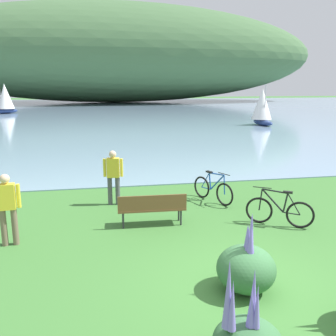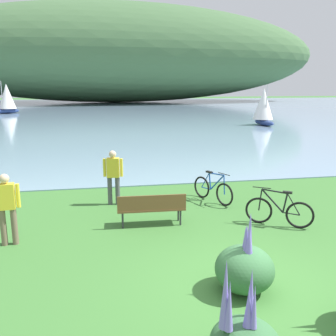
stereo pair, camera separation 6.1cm
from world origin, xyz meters
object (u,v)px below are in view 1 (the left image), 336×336
(person_at_shoreline, at_px, (113,174))
(sailboat_mid_bay, at_px, (5,98))
(bicycle_leaning_near_bench, at_px, (279,211))
(person_on_the_grass, at_px, (7,205))
(sailboat_toward_hillside, at_px, (262,106))
(park_bench_near_camera, at_px, (152,207))
(bicycle_beside_path, at_px, (213,189))

(person_at_shoreline, relative_size, sailboat_mid_bay, 0.43)
(sailboat_mid_bay, bearing_deg, bicycle_leaning_near_bench, -68.85)
(person_on_the_grass, xyz_separation_m, sailboat_toward_hillside, (16.60, 22.91, 0.74))
(park_bench_near_camera, xyz_separation_m, bicycle_leaning_near_bench, (3.32, -0.61, -0.12))
(bicycle_beside_path, bearing_deg, sailboat_mid_bay, 110.87)
(park_bench_near_camera, distance_m, person_on_the_grass, 3.52)
(person_on_the_grass, bearing_deg, bicycle_leaning_near_bench, -0.03)
(park_bench_near_camera, relative_size, person_at_shoreline, 1.06)
(bicycle_beside_path, bearing_deg, person_on_the_grass, -157.79)
(person_on_the_grass, relative_size, sailboat_mid_bay, 0.43)
(bicycle_leaning_near_bench, xyz_separation_m, bicycle_beside_path, (-1.11, 2.31, 0.00))
(sailboat_toward_hillside, bearing_deg, bicycle_leaning_near_bench, -113.26)
(bicycle_leaning_near_bench, distance_m, person_at_shoreline, 5.00)
(person_at_shoreline, height_order, person_on_the_grass, same)
(park_bench_near_camera, bearing_deg, person_at_shoreline, 114.82)
(person_at_shoreline, distance_m, sailboat_mid_bay, 40.53)
(person_at_shoreline, xyz_separation_m, person_on_the_grass, (-2.52, -2.59, 0.00))
(park_bench_near_camera, xyz_separation_m, bicycle_beside_path, (2.21, 1.70, -0.12))
(bicycle_leaning_near_bench, relative_size, bicycle_beside_path, 0.96)
(person_at_shoreline, height_order, sailboat_toward_hillside, sailboat_toward_hillside)
(park_bench_near_camera, height_order, person_on_the_grass, person_on_the_grass)
(bicycle_leaning_near_bench, distance_m, person_on_the_grass, 6.78)
(bicycle_beside_path, distance_m, sailboat_mid_bay, 41.83)
(bicycle_beside_path, distance_m, person_at_shoreline, 3.19)
(person_at_shoreline, distance_m, sailboat_toward_hillside, 24.74)
(park_bench_near_camera, bearing_deg, bicycle_leaning_near_bench, -10.40)
(bicycle_leaning_near_bench, height_order, sailboat_toward_hillside, sailboat_toward_hillside)
(park_bench_near_camera, distance_m, sailboat_mid_bay, 42.71)
(park_bench_near_camera, xyz_separation_m, sailboat_toward_hillside, (13.17, 22.31, 1.20))
(bicycle_beside_path, relative_size, person_on_the_grass, 0.94)
(bicycle_leaning_near_bench, height_order, person_on_the_grass, person_on_the_grass)
(park_bench_near_camera, bearing_deg, sailboat_toward_hillside, 59.45)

